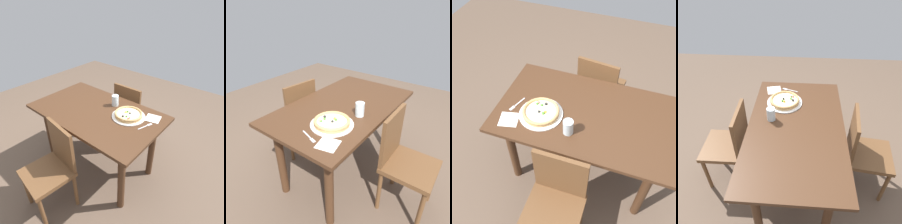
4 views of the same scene
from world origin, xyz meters
The scene contains 9 objects.
ground_plane centered at (0.00, 0.00, 0.00)m, with size 6.00×6.00×0.00m, color brown.
dining_table centered at (0.00, 0.00, 0.65)m, with size 1.38×0.82×0.78m.
chair_near centered at (0.03, -0.62, 0.49)m, with size 0.45×0.45×0.88m.
chair_far centered at (0.03, 0.62, 0.49)m, with size 0.41×0.41×0.88m.
plate centered at (0.32, 0.13, 0.78)m, with size 0.34×0.34×0.01m, color white.
pizza centered at (0.32, 0.13, 0.81)m, with size 0.28×0.28×0.04m.
fork centered at (0.55, 0.10, 0.78)m, with size 0.07×0.16×0.00m.
drinking_glass centered at (0.08, 0.22, 0.84)m, with size 0.07×0.07×0.12m, color silver.
napkin centered at (0.53, 0.25, 0.78)m, with size 0.14×0.14×0.00m, color white.
Camera 4 is at (-1.34, -0.05, 2.03)m, focal length 34.71 mm.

